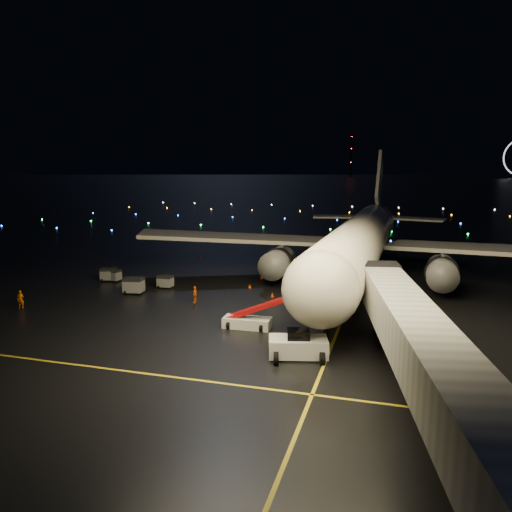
{
  "coord_description": "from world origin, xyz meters",
  "views": [
    {
      "loc": [
        17.03,
        -40.45,
        14.75
      ],
      "look_at": [
        1.75,
        12.0,
        5.0
      ],
      "focal_mm": 35.0,
      "sensor_mm": 36.0,
      "label": 1
    }
  ],
  "objects_px": {
    "crew_c": "(195,294)",
    "baggage_cart_1": "(134,286)",
    "belt_loader": "(247,311)",
    "baggage_cart_0": "(165,282)",
    "airliner": "(363,213)",
    "baggage_cart_2": "(114,275)",
    "crew_a": "(21,299)",
    "baggage_cart_3": "(109,275)",
    "pushback_tug": "(298,343)"
  },
  "relations": [
    {
      "from": "crew_a",
      "to": "crew_c",
      "type": "xyz_separation_m",
      "value": [
        16.89,
        7.18,
        -0.03
      ]
    },
    {
      "from": "airliner",
      "to": "baggage_cart_2",
      "type": "distance_m",
      "value": 33.95
    },
    {
      "from": "pushback_tug",
      "to": "baggage_cart_0",
      "type": "xyz_separation_m",
      "value": [
        -20.37,
        17.84,
        -0.34
      ]
    },
    {
      "from": "baggage_cart_1",
      "to": "baggage_cart_2",
      "type": "distance_m",
      "value": 7.83
    },
    {
      "from": "baggage_cart_0",
      "to": "baggage_cart_3",
      "type": "height_order",
      "value": "baggage_cart_3"
    },
    {
      "from": "crew_a",
      "to": "crew_c",
      "type": "relative_size",
      "value": 1.03
    },
    {
      "from": "airliner",
      "to": "baggage_cart_0",
      "type": "distance_m",
      "value": 27.31
    },
    {
      "from": "crew_a",
      "to": "baggage_cart_1",
      "type": "distance_m",
      "value": 12.19
    },
    {
      "from": "crew_c",
      "to": "baggage_cart_0",
      "type": "distance_m",
      "value": 8.23
    },
    {
      "from": "crew_c",
      "to": "baggage_cart_1",
      "type": "distance_m",
      "value": 8.74
    },
    {
      "from": "baggage_cart_0",
      "to": "crew_c",
      "type": "bearing_deg",
      "value": -38.14
    },
    {
      "from": "crew_a",
      "to": "baggage_cart_3",
      "type": "height_order",
      "value": "crew_a"
    },
    {
      "from": "crew_a",
      "to": "baggage_cart_1",
      "type": "relative_size",
      "value": 0.86
    },
    {
      "from": "airliner",
      "to": "pushback_tug",
      "type": "distance_m",
      "value": 31.46
    },
    {
      "from": "baggage_cart_1",
      "to": "baggage_cart_3",
      "type": "xyz_separation_m",
      "value": [
        -6.59,
        5.02,
        -0.11
      ]
    },
    {
      "from": "crew_a",
      "to": "baggage_cart_2",
      "type": "xyz_separation_m",
      "value": [
        2.42,
        14.04,
        -0.21
      ]
    },
    {
      "from": "baggage_cart_0",
      "to": "pushback_tug",
      "type": "bearing_deg",
      "value": -38.87
    },
    {
      "from": "belt_loader",
      "to": "baggage_cart_0",
      "type": "bearing_deg",
      "value": 138.67
    },
    {
      "from": "airliner",
      "to": "baggage_cart_3",
      "type": "xyz_separation_m",
      "value": [
        -31.76,
        -11.15,
        -7.99
      ]
    },
    {
      "from": "airliner",
      "to": "baggage_cart_2",
      "type": "height_order",
      "value": "airliner"
    },
    {
      "from": "baggage_cart_2",
      "to": "baggage_cart_0",
      "type": "bearing_deg",
      "value": -0.81
    },
    {
      "from": "pushback_tug",
      "to": "baggage_cart_1",
      "type": "relative_size",
      "value": 2.06
    },
    {
      "from": "baggage_cart_0",
      "to": "baggage_cart_3",
      "type": "bearing_deg",
      "value": 173.36
    },
    {
      "from": "belt_loader",
      "to": "crew_a",
      "type": "bearing_deg",
      "value": 179.71
    },
    {
      "from": "pushback_tug",
      "to": "baggage_cart_3",
      "type": "xyz_separation_m",
      "value": [
        -29.27,
        19.24,
        -0.26
      ]
    },
    {
      "from": "belt_loader",
      "to": "baggage_cart_2",
      "type": "bearing_deg",
      "value": 147.67
    },
    {
      "from": "crew_a",
      "to": "pushback_tug",
      "type": "bearing_deg",
      "value": -31.49
    },
    {
      "from": "baggage_cart_3",
      "to": "baggage_cart_2",
      "type": "bearing_deg",
      "value": -9.03
    },
    {
      "from": "pushback_tug",
      "to": "belt_loader",
      "type": "xyz_separation_m",
      "value": [
        -5.99,
        5.74,
        0.48
      ]
    },
    {
      "from": "pushback_tug",
      "to": "baggage_cart_2",
      "type": "bearing_deg",
      "value": 131.25
    },
    {
      "from": "belt_loader",
      "to": "airliner",
      "type": "bearing_deg",
      "value": 69.75
    },
    {
      "from": "crew_a",
      "to": "baggage_cart_0",
      "type": "bearing_deg",
      "value": 27.91
    },
    {
      "from": "crew_c",
      "to": "baggage_cart_3",
      "type": "xyz_separation_m",
      "value": [
        -15.15,
        6.75,
        -0.09
      ]
    },
    {
      "from": "baggage_cart_2",
      "to": "crew_c",
      "type": "bearing_deg",
      "value": -15.7
    },
    {
      "from": "belt_loader",
      "to": "baggage_cart_0",
      "type": "relative_size",
      "value": 3.64
    },
    {
      "from": "pushback_tug",
      "to": "crew_a",
      "type": "bearing_deg",
      "value": 155.62
    },
    {
      "from": "belt_loader",
      "to": "crew_a",
      "type": "height_order",
      "value": "belt_loader"
    },
    {
      "from": "pushback_tug",
      "to": "baggage_cart_2",
      "type": "xyz_separation_m",
      "value": [
        -28.58,
        19.36,
        -0.34
      ]
    },
    {
      "from": "pushback_tug",
      "to": "crew_c",
      "type": "height_order",
      "value": "pushback_tug"
    },
    {
      "from": "baggage_cart_1",
      "to": "airliner",
      "type": "bearing_deg",
      "value": 25.45
    },
    {
      "from": "pushback_tug",
      "to": "baggage_cart_3",
      "type": "height_order",
      "value": "pushback_tug"
    },
    {
      "from": "baggage_cart_2",
      "to": "pushback_tug",
      "type": "bearing_deg",
      "value": -24.45
    },
    {
      "from": "baggage_cart_0",
      "to": "belt_loader",
      "type": "bearing_deg",
      "value": -37.73
    },
    {
      "from": "crew_a",
      "to": "baggage_cart_3",
      "type": "relative_size",
      "value": 0.98
    },
    {
      "from": "baggage_cart_1",
      "to": "crew_c",
      "type": "bearing_deg",
      "value": -18.65
    },
    {
      "from": "airliner",
      "to": "pushback_tug",
      "type": "height_order",
      "value": "airliner"
    },
    {
      "from": "baggage_cart_1",
      "to": "pushback_tug",
      "type": "bearing_deg",
      "value": -39.36
    },
    {
      "from": "pushback_tug",
      "to": "crew_c",
      "type": "distance_m",
      "value": 18.85
    },
    {
      "from": "crew_a",
      "to": "baggage_cart_2",
      "type": "bearing_deg",
      "value": 58.46
    },
    {
      "from": "airliner",
      "to": "baggage_cart_0",
      "type": "height_order",
      "value": "airliner"
    }
  ]
}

